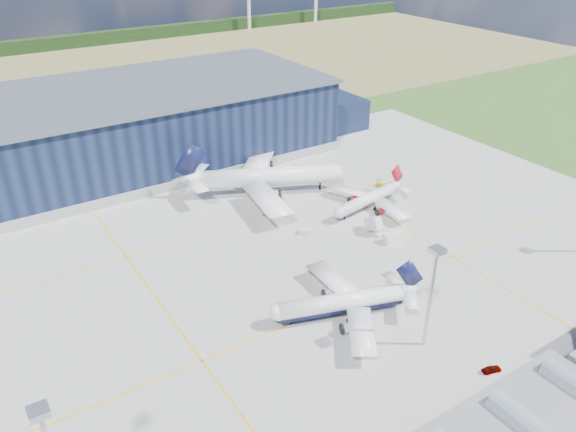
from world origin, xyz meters
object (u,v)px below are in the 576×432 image
object	(u,v)px
airliner_widebody	(267,168)
car_a	(492,369)
light_mast_center	(433,282)
gse_tug_c	(382,185)
hangar	(157,125)
gse_cart_b	(306,231)
airstair	(373,227)
airliner_navy	(341,294)
gse_van_a	(393,237)
airliner_red	(368,194)
gse_cart_a	(259,200)
gse_tug_b	(315,271)

from	to	relation	value
airliner_widebody	car_a	distance (m)	90.33
light_mast_center	gse_tug_c	xyz separation A→B (m)	(42.25, 61.04, -14.69)
hangar	light_mast_center	distance (m)	125.07
gse_cart_b	airstair	world-z (taller)	airstair
hangar	airliner_navy	bearing A→B (deg)	-90.78
hangar	car_a	bearing A→B (deg)	-84.82
light_mast_center	gse_tug_c	world-z (taller)	light_mast_center
hangar	airliner_widebody	size ratio (longest dim) A/B	2.74
gse_van_a	airstair	size ratio (longest dim) A/B	1.07
airliner_red	gse_cart_a	size ratio (longest dim) A/B	10.01
airstair	car_a	size ratio (longest dim) A/B	1.40
airliner_navy	airliner_red	size ratio (longest dim) A/B	1.15
hangar	gse_cart_a	distance (m)	53.74
gse_cart_a	car_a	bearing A→B (deg)	-104.83
gse_tug_c	car_a	distance (m)	82.48
hangar	gse_tug_c	world-z (taller)	hangar
light_mast_center	airstair	distance (m)	47.60
gse_tug_c	gse_cart_b	world-z (taller)	gse_tug_c
gse_van_a	gse_cart_a	size ratio (longest dim) A/B	1.89
airliner_red	gse_tug_b	distance (m)	37.69
airliner_navy	airstair	world-z (taller)	airliner_navy
hangar	gse_van_a	world-z (taller)	hangar
gse_cart_a	car_a	world-z (taller)	gse_cart_a
gse_tug_c	airliner_red	bearing A→B (deg)	-159.88
hangar	car_a	size ratio (longest dim) A/B	37.36
airliner_navy	gse_tug_c	distance (m)	67.85
airliner_widebody	gse_cart_b	xyz separation A→B (m)	(-4.34, -27.28, -7.92)
airliner_widebody	airstair	distance (m)	39.10
gse_tug_b	gse_tug_c	xyz separation A→B (m)	(45.88, 28.05, 0.16)
hangar	airstair	xyz separation A→B (m)	(28.24, -84.36, -9.87)
airliner_widebody	gse_cart_b	bearing A→B (deg)	-74.10
hangar	gse_cart_a	size ratio (longest dim) A/B	46.92
airliner_navy	gse_tug_c	world-z (taller)	airliner_navy
airstair	gse_tug_c	bearing A→B (deg)	47.90
airliner_red	gse_cart_b	distance (m)	23.84
airliner_red	gse_van_a	size ratio (longest dim) A/B	5.30
light_mast_center	gse_van_a	distance (m)	42.94
airliner_red	airliner_widebody	distance (m)	31.75
gse_van_a	airliner_widebody	bearing A→B (deg)	19.60
gse_cart_a	gse_tug_c	size ratio (longest dim) A/B	0.91
light_mast_center	gse_tug_c	size ratio (longest dim) A/B	6.74
hangar	airliner_widebody	bearing A→B (deg)	-70.60
gse_cart_a	gse_cart_b	xyz separation A→B (m)	(0.89, -23.57, 0.04)
airliner_red	gse_cart_a	world-z (taller)	airliner_red
airliner_red	car_a	distance (m)	68.91
gse_tug_c	airstair	distance (m)	29.57
gse_cart_b	airliner_widebody	bearing A→B (deg)	37.04
hangar	car_a	xyz separation A→B (m)	(12.48, -137.50, -10.96)
light_mast_center	airstair	bearing A→B (deg)	62.50
hangar	gse_tug_b	world-z (taller)	hangar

